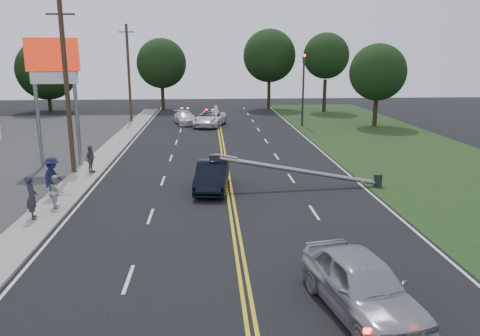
{
  "coord_description": "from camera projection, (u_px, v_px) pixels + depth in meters",
  "views": [
    {
      "loc": [
        -1.05,
        -15.95,
        7.05
      ],
      "look_at": [
        0.43,
        5.85,
        1.7
      ],
      "focal_mm": 35.0,
      "sensor_mm": 36.0,
      "label": 1
    }
  ],
  "objects": [
    {
      "name": "bystander_b",
      "position": [
        57.0,
        191.0,
        21.57
      ],
      "size": [
        0.77,
        0.88,
        1.53
      ],
      "primitive_type": "imported",
      "rotation": [
        0.0,
        0.0,
        1.87
      ],
      "color": "#B1B1B6",
      "rests_on": "sidewalk"
    },
    {
      "name": "tree_5",
      "position": [
        47.0,
        70.0,
        57.41
      ],
      "size": [
        7.32,
        7.32,
        8.8
      ],
      "color": "black",
      "rests_on": "ground"
    },
    {
      "name": "pylon_sign",
      "position": [
        53.0,
        71.0,
        28.65
      ],
      "size": [
        3.2,
        0.35,
        8.0
      ],
      "color": "gray",
      "rests_on": "ground"
    },
    {
      "name": "bystander_c",
      "position": [
        53.0,
        177.0,
        23.11
      ],
      "size": [
        0.99,
        1.42,
        2.0
      ],
      "primitive_type": "imported",
      "rotation": [
        0.0,
        0.0,
        1.36
      ],
      "color": "#191B40",
      "rests_on": "sidewalk"
    },
    {
      "name": "centerline_yellow",
      "position": [
        228.0,
        180.0,
        26.89
      ],
      "size": [
        0.36,
        80.0,
        0.0
      ],
      "primitive_type": "cube",
      "color": "gold",
      "rests_on": "ground"
    },
    {
      "name": "tree_8",
      "position": [
        326.0,
        56.0,
        57.05
      ],
      "size": [
        5.57,
        5.57,
        9.6
      ],
      "color": "black",
      "rests_on": "ground"
    },
    {
      "name": "fallen_streetlight",
      "position": [
        307.0,
        172.0,
        25.01
      ],
      "size": [
        9.36,
        0.44,
        1.91
      ],
      "color": "#2D2D30",
      "rests_on": "ground"
    },
    {
      "name": "waiting_sedan",
      "position": [
        362.0,
        285.0,
        12.92
      ],
      "size": [
        2.89,
        5.22,
        1.68
      ],
      "primitive_type": "imported",
      "rotation": [
        0.0,
        0.0,
        0.19
      ],
      "color": "#9A9BA1",
      "rests_on": "ground"
    },
    {
      "name": "sidewalk",
      "position": [
        79.0,
        181.0,
        26.32
      ],
      "size": [
        1.8,
        70.0,
        0.12
      ],
      "primitive_type": "cube",
      "color": "gray",
      "rests_on": "ground"
    },
    {
      "name": "emergency_b",
      "position": [
        185.0,
        118.0,
        48.0
      ],
      "size": [
        2.83,
        4.74,
        1.29
      ],
      "primitive_type": "imported",
      "rotation": [
        0.0,
        0.0,
        0.25
      ],
      "color": "silver",
      "rests_on": "ground"
    },
    {
      "name": "ground",
      "position": [
        239.0,
        251.0,
        17.2
      ],
      "size": [
        120.0,
        120.0,
        0.0
      ],
      "primitive_type": "plane",
      "color": "black",
      "rests_on": "ground"
    },
    {
      "name": "utility_pole_mid",
      "position": [
        67.0,
        89.0,
        27.01
      ],
      "size": [
        1.6,
        0.28,
        10.0
      ],
      "color": "#382619",
      "rests_on": "ground"
    },
    {
      "name": "grass_verge",
      "position": [
        454.0,
        176.0,
        27.78
      ],
      "size": [
        12.0,
        80.0,
        0.01
      ],
      "primitive_type": "cube",
      "color": "#193414",
      "rests_on": "ground"
    },
    {
      "name": "tree_6",
      "position": [
        161.0,
        63.0,
        59.18
      ],
      "size": [
        6.26,
        6.26,
        9.0
      ],
      "color": "black",
      "rests_on": "ground"
    },
    {
      "name": "utility_pole_far",
      "position": [
        129.0,
        73.0,
        48.34
      ],
      "size": [
        1.6,
        0.28,
        10.0
      ],
      "color": "#382619",
      "rests_on": "ground"
    },
    {
      "name": "crashed_sedan",
      "position": [
        212.0,
        176.0,
        24.76
      ],
      "size": [
        2.0,
        4.68,
        1.5
      ],
      "primitive_type": "imported",
      "rotation": [
        0.0,
        0.0,
        -0.09
      ],
      "color": "black",
      "rests_on": "ground"
    },
    {
      "name": "bystander_a",
      "position": [
        32.0,
        197.0,
        20.02
      ],
      "size": [
        0.7,
        0.83,
        1.92
      ],
      "primitive_type": "imported",
      "rotation": [
        0.0,
        0.0,
        1.99
      ],
      "color": "#2B2A33",
      "rests_on": "sidewalk"
    },
    {
      "name": "emergency_a",
      "position": [
        210.0,
        118.0,
        46.69
      ],
      "size": [
        3.77,
        5.93,
        1.53
      ],
      "primitive_type": "imported",
      "rotation": [
        0.0,
        0.0,
        -0.24
      ],
      "color": "silver",
      "rests_on": "ground"
    },
    {
      "name": "traffic_signal",
      "position": [
        303.0,
        84.0,
        45.81
      ],
      "size": [
        0.28,
        0.41,
        7.05
      ],
      "color": "#2D2D30",
      "rests_on": "ground"
    },
    {
      "name": "tree_7",
      "position": [
        269.0,
        56.0,
        60.0
      ],
      "size": [
        6.74,
        6.74,
        10.17
      ],
      "color": "black",
      "rests_on": "ground"
    },
    {
      "name": "bystander_d",
      "position": [
        90.0,
        159.0,
        27.79
      ],
      "size": [
        0.63,
        1.04,
        1.66
      ],
      "primitive_type": "imported",
      "rotation": [
        0.0,
        0.0,
        1.32
      ],
      "color": "#63544F",
      "rests_on": "sidewalk"
    },
    {
      "name": "tree_9",
      "position": [
        378.0,
        72.0,
        45.47
      ],
      "size": [
        5.51,
        5.51,
        8.07
      ],
      "color": "black",
      "rests_on": "ground"
    }
  ]
}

